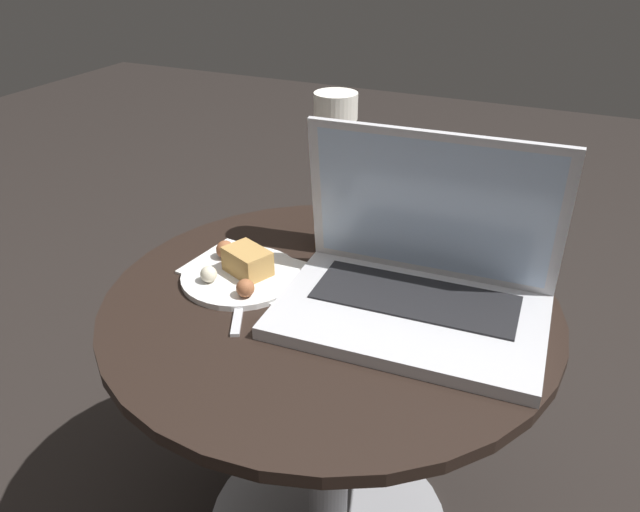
% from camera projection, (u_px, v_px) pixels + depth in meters
% --- Properties ---
extents(table, '(0.65, 0.65, 0.49)m').
position_uv_depth(table, '(329.00, 380.00, 0.96)').
color(table, '#9E9EA3').
rests_on(table, ground_plane).
extents(napkin, '(0.19, 0.15, 0.00)m').
position_uv_depth(napkin, '(248.00, 270.00, 0.95)').
color(napkin, white).
rests_on(napkin, table).
extents(laptop, '(0.37, 0.25, 0.24)m').
position_uv_depth(laptop, '(417.00, 278.00, 0.84)').
color(laptop, silver).
rests_on(laptop, table).
extents(beer_glass, '(0.07, 0.07, 0.25)m').
position_uv_depth(beer_glass, '(335.00, 174.00, 0.97)').
color(beer_glass, brown).
rests_on(beer_glass, table).
extents(snack_plate, '(0.18, 0.18, 0.05)m').
position_uv_depth(snack_plate, '(241.00, 271.00, 0.93)').
color(snack_plate, white).
rests_on(snack_plate, table).
extents(fork, '(0.09, 0.16, 0.01)m').
position_uv_depth(fork, '(241.00, 295.00, 0.89)').
color(fork, silver).
rests_on(fork, table).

